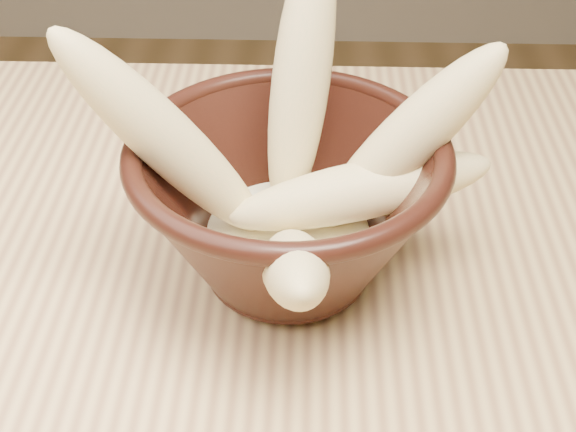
% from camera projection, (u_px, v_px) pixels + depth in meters
% --- Properties ---
extents(bowl, '(0.19, 0.19, 0.11)m').
position_uv_depth(bowl, '(288.00, 204.00, 0.49)').
color(bowl, black).
rests_on(bowl, table).
extents(milk_puddle, '(0.11, 0.11, 0.02)m').
position_uv_depth(milk_puddle, '(288.00, 237.00, 0.51)').
color(milk_puddle, '#F9F4C8').
rests_on(milk_puddle, bowl).
extents(banana_upright, '(0.06, 0.10, 0.18)m').
position_uv_depth(banana_upright, '(301.00, 79.00, 0.49)').
color(banana_upright, '#F8D692').
rests_on(banana_upright, bowl).
extents(banana_left, '(0.14, 0.05, 0.16)m').
position_uv_depth(banana_left, '(165.00, 139.00, 0.46)').
color(banana_left, '#F8D692').
rests_on(banana_left, bowl).
extents(banana_right, '(0.13, 0.05, 0.14)m').
position_uv_depth(banana_right, '(407.00, 141.00, 0.47)').
color(banana_right, '#F8D692').
rests_on(banana_right, bowl).
extents(banana_across, '(0.17, 0.06, 0.06)m').
position_uv_depth(banana_across, '(360.00, 191.00, 0.48)').
color(banana_across, '#F8D692').
rests_on(banana_across, bowl).
extents(banana_front, '(0.05, 0.14, 0.10)m').
position_uv_depth(banana_front, '(294.00, 267.00, 0.43)').
color(banana_front, '#F8D692').
rests_on(banana_front, bowl).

